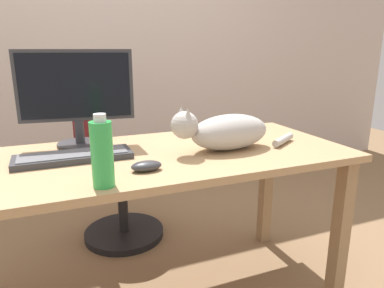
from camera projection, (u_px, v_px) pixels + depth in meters
The scene contains 8 objects.
back_wall at pixel (93, 25), 2.69m from camera, with size 6.00×0.04×2.60m, color beige.
desk at pixel (154, 175), 1.48m from camera, with size 1.65×0.70×0.72m.
office_chair at pixel (113, 176), 2.10m from camera, with size 0.48×0.48×0.94m.
monitor at pixel (77, 95), 1.52m from camera, with size 0.48×0.20×0.41m.
keyboard at pixel (74, 157), 1.38m from camera, with size 0.44×0.15×0.03m.
cat at pixel (225, 131), 1.50m from camera, with size 0.61×0.21×0.20m.
computer_mouse at pixel (146, 166), 1.25m from camera, with size 0.11×0.06×0.04m, color #333338.
water_bottle at pixel (102, 153), 1.09m from camera, with size 0.07×0.07×0.23m.
Camera 1 is at (-0.38, -1.35, 1.14)m, focal length 33.32 mm.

